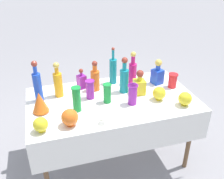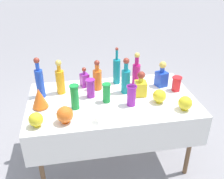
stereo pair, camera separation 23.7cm
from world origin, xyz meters
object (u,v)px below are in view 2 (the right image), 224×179
Objects in this scene: slender_vase_0 at (131,95)px; slender_vase_4 at (91,88)px; round_bowl_0 at (65,115)px; round_bowl_1 at (185,103)px; tall_bottle_3 at (60,80)px; tall_bottle_1 at (97,78)px; fluted_vase_0 at (39,98)px; tall_bottle_4 at (40,81)px; round_bowl_2 at (36,120)px; square_decanter_1 at (162,76)px; square_decanter_0 at (85,79)px; slender_vase_2 at (75,96)px; round_bowl_3 at (159,96)px; tall_bottle_5 at (126,79)px; square_decanter_2 at (141,86)px; cardboard_box_behind_left at (102,94)px; slender_vase_1 at (107,92)px; tall_bottle_0 at (117,70)px; slender_vase_3 at (176,83)px; cardboard_box_behind_right at (127,101)px; tall_bottle_2 at (136,72)px.

slender_vase_4 is (-0.35, 0.21, -0.01)m from slender_vase_0.
round_bowl_0 reaches higher than round_bowl_1.
tall_bottle_3 is 1.21m from round_bowl_1.
tall_bottle_1 is 0.62m from fluted_vase_0.
round_bowl_2 is (-0.01, -0.49, -0.11)m from tall_bottle_4.
square_decanter_1 is 0.51m from slender_vase_0.
square_decanter_0 is at bearing 71.15° from round_bowl_0.
slender_vase_2 reaches higher than round_bowl_3.
square_decanter_0 is at bearing 146.15° from round_bowl_3.
tall_bottle_5 reaches higher than square_decanter_2.
fluted_vase_0 is (-0.43, -0.34, 0.02)m from square_decanter_0.
square_decanter_1 is at bearing 17.41° from slender_vase_2.
square_decanter_0 is at bearing -107.88° from cardboard_box_behind_left.
round_bowl_2 is at bearing -152.88° from tall_bottle_5.
slender_vase_0 is at bearing -48.25° from square_decanter_0.
round_bowl_2 is at bearing -157.88° from square_decanter_1.
tall_bottle_1 is 0.27m from slender_vase_1.
slender_vase_0 is (0.05, -0.46, -0.04)m from tall_bottle_0.
square_decanter_2 is (0.13, -0.08, -0.05)m from tall_bottle_5.
square_decanter_2 is at bearing -26.75° from tall_bottle_1.
square_decanter_2 is at bearing -13.32° from tall_bottle_3.
fluted_vase_0 reaches higher than round_bowl_2.
square_decanter_0 reaches higher than round_bowl_3.
square_decanter_2 is 0.46× the size of cardboard_box_behind_left.
square_decanter_1 is 1.82× the size of slender_vase_3.
tall_bottle_1 reaches higher than round_bowl_1.
round_bowl_0 is 1.75m from cardboard_box_behind_left.
tall_bottle_3 is at bearing -177.01° from tall_bottle_1.
square_decanter_1 reaches higher than round_bowl_2.
round_bowl_0 is at bearing -86.07° from tall_bottle_3.
slender_vase_1 is at bearing 155.89° from slender_vase_0.
tall_bottle_0 is 0.86m from fluted_vase_0.
square_decanter_1 is 0.56× the size of cardboard_box_behind_right.
fluted_vase_0 is (-0.96, -0.06, -0.00)m from square_decanter_2.
slender_vase_1 is (-0.37, -0.31, -0.04)m from tall_bottle_2.
tall_bottle_2 is 1.02m from fluted_vase_0.
slender_vase_4 is 0.34× the size of cardboard_box_behind_left.
slender_vase_2 is 1.04m from slender_vase_3.
slender_vase_0 is at bearing -141.58° from square_decanter_1.
round_bowl_3 is at bearing -50.36° from square_decanter_2.
tall_bottle_3 is 0.49m from slender_vase_1.
square_decanter_1 is 1.34m from round_bowl_2.
tall_bottle_3 is at bearing -175.67° from tall_bottle_2.
square_decanter_1 is 2.18× the size of round_bowl_2.
slender_vase_0 is at bearing 15.69° from round_bowl_0.
tall_bottle_5 reaches higher than slender_vase_2.
round_bowl_0 is (-0.60, -0.41, -0.07)m from tall_bottle_5.
tall_bottle_3 reaches higher than tall_bottle_1.
tall_bottle_3 is 0.72× the size of cardboard_box_behind_right.
square_decanter_1 is 2.06× the size of round_bowl_1.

